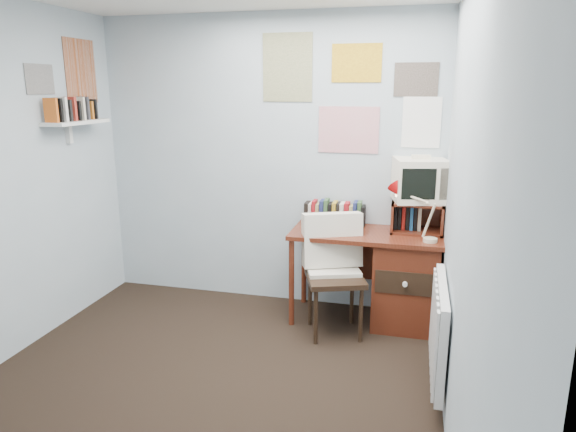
% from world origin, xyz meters
% --- Properties ---
extents(ground, '(3.50, 3.50, 0.00)m').
position_xyz_m(ground, '(0.00, 0.00, 0.00)').
color(ground, black).
rests_on(ground, ground).
extents(back_wall, '(3.00, 0.02, 2.50)m').
position_xyz_m(back_wall, '(0.00, 1.75, 1.25)').
color(back_wall, '#AFBEC8').
rests_on(back_wall, ground).
extents(right_wall, '(0.02, 3.50, 2.50)m').
position_xyz_m(right_wall, '(1.50, 0.00, 1.25)').
color(right_wall, '#AFBEC8').
rests_on(right_wall, ground).
extents(desk, '(1.20, 0.55, 0.76)m').
position_xyz_m(desk, '(1.17, 1.48, 0.41)').
color(desk, '#5D2415').
rests_on(desk, ground).
extents(desk_chair, '(0.59, 0.57, 0.91)m').
position_xyz_m(desk_chair, '(0.70, 1.18, 0.46)').
color(desk_chair, black).
rests_on(desk_chair, ground).
extents(desk_lamp, '(0.31, 0.29, 0.38)m').
position_xyz_m(desk_lamp, '(1.39, 1.33, 0.95)').
color(desk_lamp, '#B70C0E').
rests_on(desk_lamp, desk).
extents(tv_riser, '(0.40, 0.30, 0.25)m').
position_xyz_m(tv_riser, '(1.29, 1.59, 0.89)').
color(tv_riser, '#5D2415').
rests_on(tv_riser, desk).
extents(crt_tv, '(0.46, 0.44, 0.37)m').
position_xyz_m(crt_tv, '(1.29, 1.61, 1.19)').
color(crt_tv, '#EDE3C6').
rests_on(crt_tv, tv_riser).
extents(book_row, '(0.60, 0.14, 0.22)m').
position_xyz_m(book_row, '(0.66, 1.66, 0.87)').
color(book_row, '#5D2415').
rests_on(book_row, desk).
extents(radiator, '(0.09, 0.80, 0.60)m').
position_xyz_m(radiator, '(1.46, 0.55, 0.42)').
color(radiator, white).
rests_on(radiator, right_wall).
extents(wall_shelf, '(0.20, 0.62, 0.24)m').
position_xyz_m(wall_shelf, '(-1.40, 1.10, 1.62)').
color(wall_shelf, white).
rests_on(wall_shelf, left_wall).
extents(posters_back, '(1.20, 0.01, 0.90)m').
position_xyz_m(posters_back, '(0.70, 1.74, 1.85)').
color(posters_back, white).
rests_on(posters_back, back_wall).
extents(posters_left, '(0.01, 0.70, 0.60)m').
position_xyz_m(posters_left, '(-1.49, 1.10, 2.00)').
color(posters_left, white).
rests_on(posters_left, left_wall).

